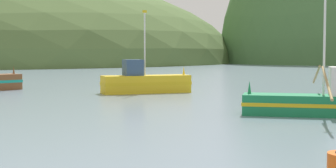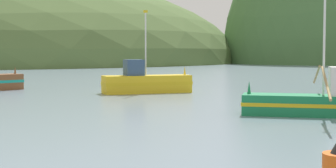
% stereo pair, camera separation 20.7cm
% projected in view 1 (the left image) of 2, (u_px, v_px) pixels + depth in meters
% --- Properties ---
extents(fishing_boat_yellow, '(7.49, 3.74, 6.69)m').
position_uv_depth(fishing_boat_yellow, '(145.00, 82.00, 40.93)').
color(fishing_boat_yellow, gold).
rests_on(fishing_boat_yellow, ground).
extents(fishing_boat_green, '(8.27, 11.57, 7.53)m').
position_uv_depth(fishing_boat_green, '(325.00, 101.00, 26.22)').
color(fishing_boat_green, '#197A47').
rests_on(fishing_boat_green, ground).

